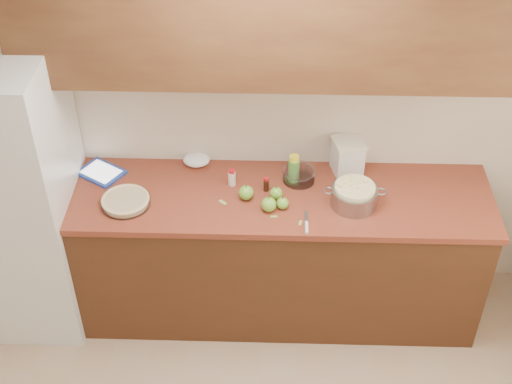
{
  "coord_description": "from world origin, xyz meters",
  "views": [
    {
      "loc": [
        0.06,
        -1.66,
        3.51
      ],
      "look_at": [
        -0.04,
        1.43,
        0.98
      ],
      "focal_mm": 50.0,
      "sensor_mm": 36.0,
      "label": 1
    }
  ],
  "objects_px": {
    "pie": "(126,201)",
    "colander": "(354,196)",
    "tablet": "(101,173)",
    "flour_canister": "(348,156)"
  },
  "relations": [
    {
      "from": "pie",
      "to": "tablet",
      "type": "bearing_deg",
      "value": 125.28
    },
    {
      "from": "colander",
      "to": "flour_canister",
      "type": "relative_size",
      "value": 1.63
    },
    {
      "from": "flour_canister",
      "to": "tablet",
      "type": "distance_m",
      "value": 1.46
    },
    {
      "from": "pie",
      "to": "colander",
      "type": "xyz_separation_m",
      "value": [
        1.28,
        0.04,
        0.04
      ]
    },
    {
      "from": "pie",
      "to": "flour_canister",
      "type": "distance_m",
      "value": 1.31
    },
    {
      "from": "colander",
      "to": "flour_canister",
      "type": "height_order",
      "value": "flour_canister"
    },
    {
      "from": "flour_canister",
      "to": "pie",
      "type": "bearing_deg",
      "value": -164.56
    },
    {
      "from": "flour_canister",
      "to": "tablet",
      "type": "height_order",
      "value": "flour_canister"
    },
    {
      "from": "tablet",
      "to": "flour_canister",
      "type": "bearing_deg",
      "value": 35.03
    },
    {
      "from": "pie",
      "to": "colander",
      "type": "height_order",
      "value": "colander"
    }
  ]
}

